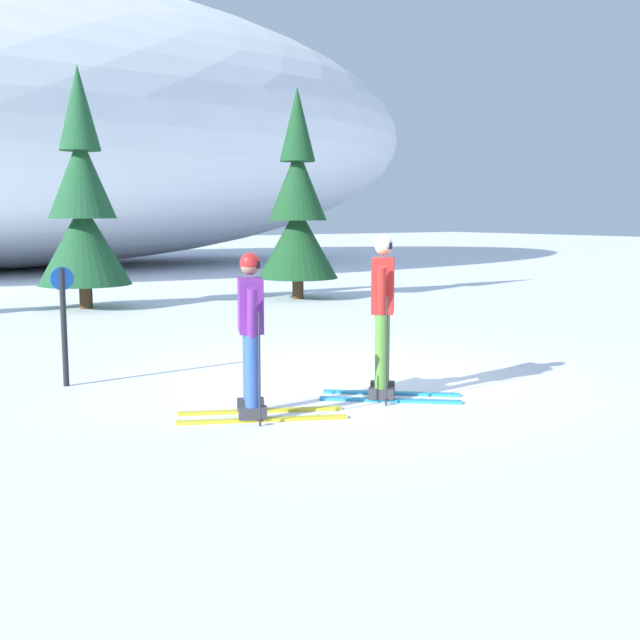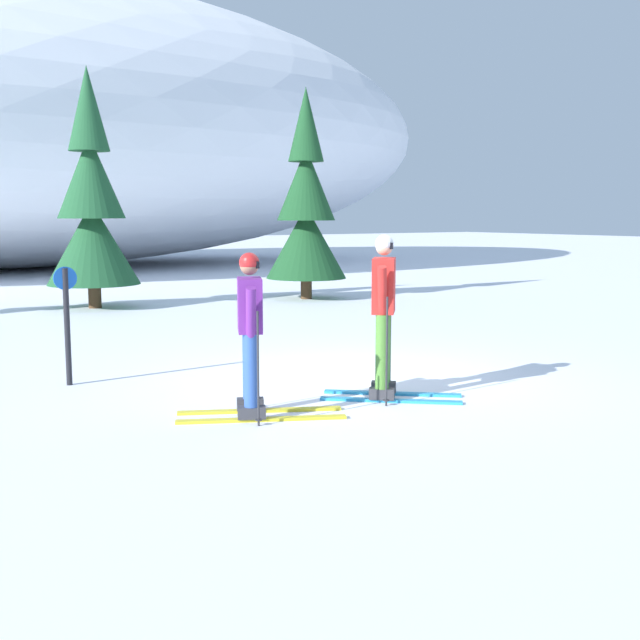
{
  "view_description": "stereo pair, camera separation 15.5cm",
  "coord_description": "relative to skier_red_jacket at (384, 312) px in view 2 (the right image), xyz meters",
  "views": [
    {
      "loc": [
        -5.84,
        -7.78,
        2.07
      ],
      "look_at": [
        -1.1,
        -0.91,
        0.95
      ],
      "focal_mm": 44.33,
      "sensor_mm": 36.0,
      "label": 1
    },
    {
      "loc": [
        -5.71,
        -7.87,
        2.07
      ],
      "look_at": [
        -1.1,
        -0.91,
        0.95
      ],
      "focal_mm": 44.33,
      "sensor_mm": 36.0,
      "label": 2
    }
  ],
  "objects": [
    {
      "name": "ground_plane",
      "position": [
        0.27,
        0.96,
        -0.99
      ],
      "size": [
        120.0,
        120.0,
        0.0
      ],
      "primitive_type": "plane",
      "color": "white"
    },
    {
      "name": "skier_red_jacket",
      "position": [
        0.0,
        0.0,
        0.0
      ],
      "size": [
        1.48,
        1.38,
        1.85
      ],
      "color": "#2893CC",
      "rests_on": "ground"
    },
    {
      "name": "skier_purple_jacket",
      "position": [
        -1.64,
        0.09,
        -0.1
      ],
      "size": [
        1.75,
        1.17,
        1.69
      ],
      "color": "gold",
      "rests_on": "ground"
    },
    {
      "name": "pine_tree_center_right",
      "position": [
        0.02,
        10.4,
        1.2
      ],
      "size": [
        2.02,
        2.02,
        5.24
      ],
      "color": "#47301E",
      "rests_on": "ground"
    },
    {
      "name": "pine_tree_far_right",
      "position": [
        4.97,
        9.41,
        1.14
      ],
      "size": [
        1.96,
        1.96,
        5.09
      ],
      "color": "#47301E",
      "rests_on": "ground"
    },
    {
      "name": "trail_marker_post",
      "position": [
        -2.77,
        2.67,
        -0.17
      ],
      "size": [
        0.28,
        0.07,
        1.45
      ],
      "color": "black",
      "rests_on": "ground"
    }
  ]
}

